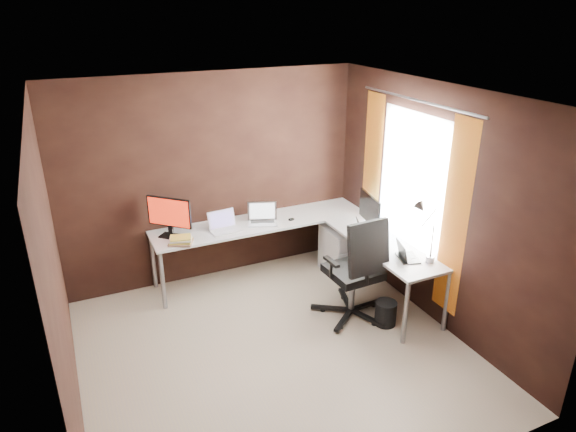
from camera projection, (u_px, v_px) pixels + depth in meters
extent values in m
cube|color=tan|center=(275.00, 351.00, 5.08)|extent=(3.60, 3.60, 0.00)
cube|color=white|center=(272.00, 96.00, 4.11)|extent=(3.60, 3.60, 0.00)
cube|color=black|center=(214.00, 179.00, 6.10)|extent=(3.60, 0.00, 2.50)
cube|color=black|center=(392.00, 352.00, 3.09)|extent=(3.60, 0.00, 2.50)
cube|color=black|center=(56.00, 279.00, 3.89)|extent=(0.00, 3.60, 2.50)
cube|color=black|center=(433.00, 206.00, 5.29)|extent=(0.00, 3.60, 2.50)
cube|color=white|center=(413.00, 178.00, 5.50)|extent=(0.00, 1.00, 1.30)
cube|color=orange|center=(455.00, 220.00, 4.96)|extent=(0.01, 0.35, 2.00)
cube|color=orange|center=(371.00, 177.00, 6.17)|extent=(0.01, 0.35, 2.00)
cylinder|color=slate|center=(418.00, 100.00, 5.17)|extent=(0.02, 1.90, 0.02)
cube|color=white|center=(261.00, 223.00, 6.24)|extent=(2.65, 0.60, 0.03)
cube|color=white|center=(384.00, 244.00, 5.69)|extent=(0.60, 1.65, 0.03)
cylinder|color=slate|center=(163.00, 281.00, 5.66)|extent=(0.05, 0.05, 0.70)
cylinder|color=slate|center=(153.00, 261.00, 6.10)|extent=(0.05, 0.05, 0.70)
cylinder|color=slate|center=(406.00, 313.00, 5.08)|extent=(0.05, 0.05, 0.70)
cylinder|color=slate|center=(447.00, 301.00, 5.28)|extent=(0.05, 0.05, 0.70)
cylinder|color=slate|center=(340.00, 224.00, 7.10)|extent=(0.05, 0.05, 0.70)
cube|color=white|center=(342.00, 250.00, 6.48)|extent=(0.42, 0.50, 0.60)
cube|color=black|center=(171.00, 236.00, 5.83)|extent=(0.28, 0.27, 0.01)
cube|color=black|center=(171.00, 230.00, 5.82)|extent=(0.06, 0.06, 0.11)
cube|color=black|center=(169.00, 212.00, 5.73)|extent=(0.41, 0.39, 0.34)
cube|color=red|center=(168.00, 213.00, 5.72)|extent=(0.37, 0.35, 0.31)
cube|color=black|center=(370.00, 230.00, 5.98)|extent=(0.16, 0.22, 0.01)
cube|color=black|center=(368.00, 226.00, 5.96)|extent=(0.04, 0.05, 0.09)
cube|color=black|center=(369.00, 209.00, 5.87)|extent=(0.12, 0.53, 0.33)
cube|color=blue|center=(371.00, 209.00, 5.88)|extent=(0.10, 0.50, 0.30)
cube|color=white|center=(225.00, 230.00, 5.98)|extent=(0.36, 0.27, 0.02)
cube|color=white|center=(221.00, 219.00, 6.00)|extent=(0.34, 0.10, 0.21)
cube|color=#6E5EA3|center=(222.00, 219.00, 6.00)|extent=(0.30, 0.08, 0.18)
cube|color=silver|center=(263.00, 223.00, 6.18)|extent=(0.41, 0.35, 0.02)
cube|color=silver|center=(262.00, 211.00, 6.22)|extent=(0.35, 0.18, 0.22)
cube|color=silver|center=(262.00, 211.00, 6.22)|extent=(0.31, 0.15, 0.19)
cube|color=black|center=(369.00, 242.00, 5.69)|extent=(0.37, 0.43, 0.02)
cube|color=black|center=(361.00, 232.00, 5.64)|extent=(0.20, 0.36, 0.23)
cube|color=#192D3D|center=(362.00, 232.00, 5.64)|extent=(0.17, 0.32, 0.19)
cube|color=black|center=(408.00, 258.00, 5.33)|extent=(0.26, 0.31, 0.02)
cube|color=black|center=(402.00, 250.00, 5.29)|extent=(0.13, 0.27, 0.17)
cube|color=#D56789|center=(402.00, 250.00, 5.29)|extent=(0.11, 0.24, 0.14)
cube|color=#936A4F|center=(181.00, 243.00, 5.66)|extent=(0.31, 0.29, 0.03)
cube|color=gold|center=(181.00, 241.00, 5.65)|extent=(0.28, 0.25, 0.02)
cube|color=beige|center=(181.00, 239.00, 5.64)|extent=(0.29, 0.25, 0.02)
cube|color=gold|center=(180.00, 238.00, 5.64)|extent=(0.25, 0.22, 0.02)
ellipsoid|color=black|center=(174.00, 241.00, 5.68)|extent=(0.08, 0.06, 0.03)
ellipsoid|color=black|center=(291.00, 219.00, 6.25)|extent=(0.09, 0.06, 0.03)
cylinder|color=slate|center=(430.00, 259.00, 5.25)|extent=(0.09, 0.09, 0.07)
cylinder|color=slate|center=(432.00, 240.00, 5.17)|extent=(0.02, 0.02, 0.36)
cylinder|color=slate|center=(429.00, 218.00, 5.08)|extent=(0.02, 0.19, 0.26)
cone|color=slate|center=(421.00, 208.00, 5.08)|extent=(0.11, 0.14, 0.15)
cylinder|color=slate|center=(352.00, 291.00, 5.59)|extent=(0.07, 0.07, 0.42)
cube|color=black|center=(353.00, 272.00, 5.50)|extent=(0.54, 0.54, 0.09)
cube|color=black|center=(369.00, 248.00, 5.14)|extent=(0.47, 0.15, 0.56)
cylinder|color=black|center=(386.00, 313.00, 5.46)|extent=(0.25, 0.25, 0.26)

